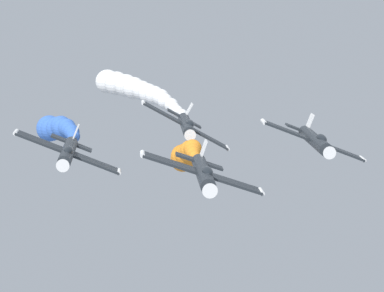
% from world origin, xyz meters
% --- Properties ---
extents(airplane_lead, '(9.17, 10.35, 3.49)m').
position_xyz_m(airplane_lead, '(-0.08, 11.21, 128.38)').
color(airplane_lead, '#23282D').
extents(smoke_trail_lead, '(2.49, 17.56, 5.11)m').
position_xyz_m(smoke_trail_lead, '(0.06, -7.35, 126.14)').
color(smoke_trail_lead, orange).
extents(airplane_left_inner, '(9.04, 10.35, 3.80)m').
position_xyz_m(airplane_left_inner, '(-10.36, 1.14, 128.89)').
color(airplane_left_inner, '#23282D').
extents(airplane_right_inner, '(8.98, 10.35, 3.97)m').
position_xyz_m(airplane_right_inner, '(10.43, 0.78, 128.08)').
color(airplane_right_inner, '#23282D').
extents(smoke_trail_right_inner, '(6.03, 21.58, 4.27)m').
position_xyz_m(smoke_trail_right_inner, '(13.17, -21.27, 126.51)').
color(smoke_trail_right_inner, blue).
extents(airplane_left_outer, '(8.52, 10.35, 4.98)m').
position_xyz_m(airplane_left_outer, '(-0.08, -8.95, 128.70)').
color(airplane_left_outer, '#23282D').
extents(smoke_trail_left_outer, '(10.60, 30.80, 3.25)m').
position_xyz_m(smoke_trail_left_outer, '(5.25, -38.00, 128.92)').
color(smoke_trail_left_outer, white).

